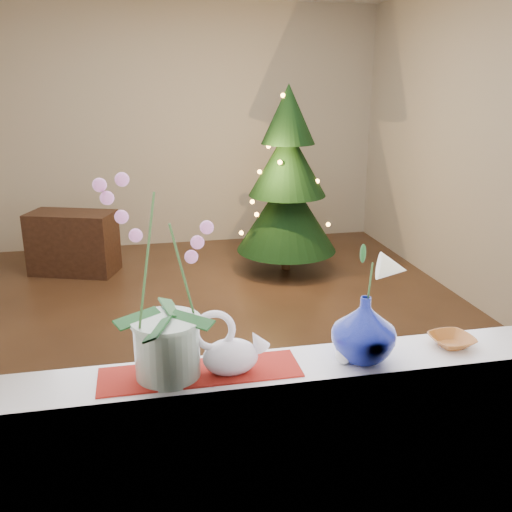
{
  "coord_description": "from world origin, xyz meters",
  "views": [
    {
      "loc": [
        -0.55,
        -4.14,
        1.91
      ],
      "look_at": [
        0.02,
        -1.4,
        1.02
      ],
      "focal_mm": 40.0,
      "sensor_mm": 36.0,
      "label": 1
    }
  ],
  "objects_px": {
    "swan": "(230,344)",
    "side_table": "(73,243)",
    "amber_dish": "(452,342)",
    "blue_vase": "(364,324)",
    "orchid_pot": "(164,280)",
    "xmas_tree": "(287,181)",
    "paperweight": "(344,356)"
  },
  "relations": [
    {
      "from": "swan",
      "to": "blue_vase",
      "type": "xyz_separation_m",
      "value": [
        0.49,
        0.0,
        0.03
      ]
    },
    {
      "from": "swan",
      "to": "amber_dish",
      "type": "height_order",
      "value": "swan"
    },
    {
      "from": "blue_vase",
      "to": "amber_dish",
      "type": "relative_size",
      "value": 2.01
    },
    {
      "from": "amber_dish",
      "to": "xmas_tree",
      "type": "distance_m",
      "value": 3.63
    },
    {
      "from": "orchid_pot",
      "to": "swan",
      "type": "distance_m",
      "value": 0.32
    },
    {
      "from": "orchid_pot",
      "to": "amber_dish",
      "type": "relative_size",
      "value": 5.08
    },
    {
      "from": "orchid_pot",
      "to": "xmas_tree",
      "type": "distance_m",
      "value": 3.9
    },
    {
      "from": "blue_vase",
      "to": "amber_dish",
      "type": "xyz_separation_m",
      "value": [
        0.38,
        0.03,
        -0.12
      ]
    },
    {
      "from": "blue_vase",
      "to": "paperweight",
      "type": "relative_size",
      "value": 4.47
    },
    {
      "from": "side_table",
      "to": "swan",
      "type": "bearing_deg",
      "value": -57.01
    },
    {
      "from": "xmas_tree",
      "to": "side_table",
      "type": "relative_size",
      "value": 2.22
    },
    {
      "from": "swan",
      "to": "blue_vase",
      "type": "bearing_deg",
      "value": 6.69
    },
    {
      "from": "paperweight",
      "to": "xmas_tree",
      "type": "xyz_separation_m",
      "value": [
        0.76,
        3.67,
        -0.03
      ]
    },
    {
      "from": "blue_vase",
      "to": "orchid_pot",
      "type": "bearing_deg",
      "value": 178.43
    },
    {
      "from": "paperweight",
      "to": "swan",
      "type": "bearing_deg",
      "value": 177.9
    },
    {
      "from": "swan",
      "to": "paperweight",
      "type": "relative_size",
      "value": 4.25
    },
    {
      "from": "paperweight",
      "to": "amber_dish",
      "type": "distance_m",
      "value": 0.46
    },
    {
      "from": "paperweight",
      "to": "amber_dish",
      "type": "bearing_deg",
      "value": 6.18
    },
    {
      "from": "blue_vase",
      "to": "amber_dish",
      "type": "distance_m",
      "value": 0.4
    },
    {
      "from": "amber_dish",
      "to": "orchid_pot",
      "type": "bearing_deg",
      "value": -179.37
    },
    {
      "from": "swan",
      "to": "amber_dish",
      "type": "relative_size",
      "value": 1.92
    },
    {
      "from": "swan",
      "to": "side_table",
      "type": "xyz_separation_m",
      "value": [
        -0.95,
        4.0,
        -0.72
      ]
    },
    {
      "from": "orchid_pot",
      "to": "paperweight",
      "type": "xyz_separation_m",
      "value": [
        0.62,
        -0.04,
        -0.32
      ]
    },
    {
      "from": "blue_vase",
      "to": "xmas_tree",
      "type": "bearing_deg",
      "value": 79.42
    },
    {
      "from": "orchid_pot",
      "to": "paperweight",
      "type": "height_order",
      "value": "orchid_pot"
    },
    {
      "from": "swan",
      "to": "blue_vase",
      "type": "distance_m",
      "value": 0.49
    },
    {
      "from": "swan",
      "to": "side_table",
      "type": "height_order",
      "value": "swan"
    },
    {
      "from": "orchid_pot",
      "to": "swan",
      "type": "height_order",
      "value": "orchid_pot"
    },
    {
      "from": "side_table",
      "to": "paperweight",
      "type": "bearing_deg",
      "value": -51.67
    },
    {
      "from": "paperweight",
      "to": "side_table",
      "type": "distance_m",
      "value": 4.29
    },
    {
      "from": "swan",
      "to": "paperweight",
      "type": "xyz_separation_m",
      "value": [
        0.41,
        -0.02,
        -0.08
      ]
    },
    {
      "from": "side_table",
      "to": "blue_vase",
      "type": "bearing_deg",
      "value": -50.57
    }
  ]
}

